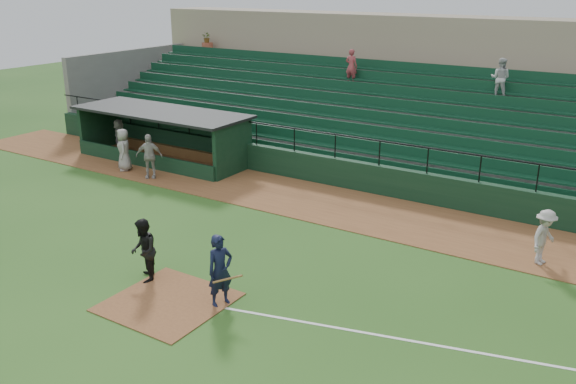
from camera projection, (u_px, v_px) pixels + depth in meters
The scene contains 12 objects.
ground at pixel (193, 287), 17.35m from camera, with size 90.00×90.00×0.00m, color #2A541B.
warning_track at pixel (330, 204), 23.71m from camera, with size 40.00×4.00×0.03m, color brown.
home_plate_dirt at pixel (168, 302), 16.55m from camera, with size 3.00×3.00×0.03m, color brown.
foul_line at pixel (490, 355), 14.23m from camera, with size 18.00×0.09×0.01m, color white.
stadium_structure at pixel (415, 109), 29.69m from camera, with size 38.00×13.08×6.40m.
dugout at pixel (168, 131), 29.48m from camera, with size 8.90×3.20×2.42m.
batter_at_plate at pixel (220, 271), 16.13m from camera, with size 1.15×0.85×2.00m.
umpire at pixel (143, 251), 17.47m from camera, with size 0.91×0.71×1.88m, color black.
runner at pixel (544, 237), 18.48m from camera, with size 1.12×0.64×1.73m, color #ACA6A1.
dugout_player_a at pixel (149, 156), 26.56m from camera, with size 1.14×0.47×1.94m, color #ADA7A1.
dugout_player_b at pixel (124, 150), 27.64m from camera, with size 0.93×0.61×1.91m, color gray.
dugout_player_c at pixel (120, 136), 30.43m from camera, with size 1.59×0.50×1.71m, color gray.
Camera 1 is at (10.62, -11.61, 8.25)m, focal length 38.28 mm.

